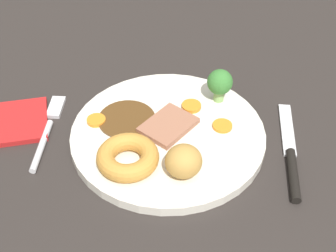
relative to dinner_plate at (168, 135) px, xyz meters
The scene contains 13 objects.
dining_table 2.85cm from the dinner_plate, 90.45° to the left, with size 120.00×84.00×3.60cm, color #2B2623.
dinner_plate is the anchor object (origin of this frame).
gravy_pool 6.30cm from the dinner_plate, 161.15° to the left, with size 8.05×8.05×0.30cm, color #563819.
meat_slice_main 1.35cm from the dinner_plate, 96.18° to the left, with size 7.20×5.44×0.80cm, color #9E664C.
yorkshire_pudding 8.08cm from the dinner_plate, 126.35° to the right, with size 7.96×7.96×2.36cm, color #C68938.
roast_potato_left 8.27cm from the dinner_plate, 72.27° to the right, with size 4.68×4.59×4.09cm, color #BC8C42.
carrot_coin_front 6.14cm from the dinner_plate, 60.06° to the left, with size 2.79×2.79×0.56cm, color orange.
carrot_coin_back 7.52cm from the dinner_plate, ahead, with size 2.73×2.73×0.44cm, color orange.
carrot_coin_side 10.26cm from the dinner_plate, behind, with size 2.62×2.62×0.50cm, color orange.
broccoli_floret 10.75cm from the dinner_plate, 46.42° to the left, with size 3.68×3.68×5.11cm.
fork 16.92cm from the dinner_plate, behind, with size 2.01×15.25×0.90cm.
knife 16.65cm from the dinner_plate, 10.00° to the right, with size 2.12×18.54×1.20cm.
folded_napkin 22.92cm from the dinner_plate, behind, with size 11.00×9.00×0.80cm, color red.
Camera 1 is at (3.11, -49.98, 49.98)cm, focal length 52.08 mm.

